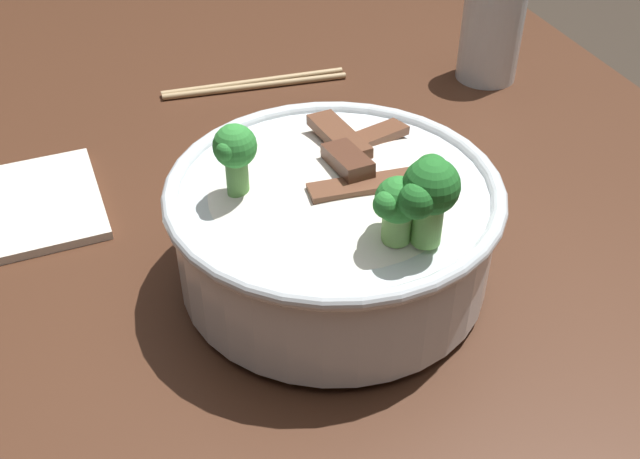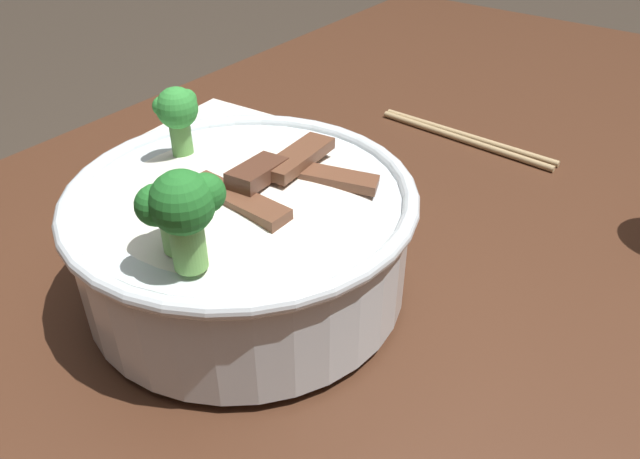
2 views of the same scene
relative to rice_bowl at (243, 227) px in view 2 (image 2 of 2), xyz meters
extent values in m
cube|color=#472819|center=(0.17, -0.04, -0.09)|extent=(1.37, 0.78, 0.06)
cube|color=#472819|center=(0.77, 0.27, -0.51)|extent=(0.07, 0.07, 0.78)
cylinder|color=silver|center=(0.00, 0.00, -0.06)|extent=(0.11, 0.11, 0.01)
cylinder|color=silver|center=(0.00, 0.00, -0.01)|extent=(0.23, 0.23, 0.08)
torus|color=silver|center=(0.00, 0.00, 0.03)|extent=(0.25, 0.25, 0.01)
ellipsoid|color=white|center=(0.00, 0.00, 0.01)|extent=(0.21, 0.21, 0.05)
cube|color=brown|center=(0.04, -0.04, 0.04)|extent=(0.05, 0.08, 0.01)
cube|color=#563323|center=(0.01, -0.01, 0.04)|extent=(0.05, 0.03, 0.01)
cube|color=brown|center=(0.04, -0.02, 0.04)|extent=(0.07, 0.03, 0.01)
cube|color=brown|center=(-0.02, -0.02, 0.04)|extent=(0.02, 0.08, 0.01)
cylinder|color=#5B9947|center=(0.01, 0.07, 0.04)|extent=(0.02, 0.02, 0.03)
sphere|color=green|center=(0.01, 0.07, 0.07)|extent=(0.03, 0.03, 0.03)
sphere|color=green|center=(0.02, 0.07, 0.07)|extent=(0.01, 0.01, 0.01)
sphere|color=green|center=(0.00, 0.07, 0.07)|extent=(0.01, 0.01, 0.01)
cylinder|color=#7AB256|center=(-0.07, -0.02, 0.04)|extent=(0.02, 0.02, 0.02)
sphere|color=#2D8433|center=(-0.07, -0.02, 0.06)|extent=(0.03, 0.03, 0.03)
sphere|color=#2D8433|center=(-0.06, -0.02, 0.06)|extent=(0.02, 0.02, 0.02)
sphere|color=#2D8433|center=(-0.07, -0.01, 0.06)|extent=(0.02, 0.02, 0.02)
cylinder|color=#6BA84C|center=(-0.08, -0.03, 0.05)|extent=(0.02, 0.02, 0.03)
sphere|color=#237028|center=(-0.08, -0.03, 0.07)|extent=(0.04, 0.04, 0.04)
sphere|color=#237028|center=(-0.07, -0.04, 0.08)|extent=(0.02, 0.02, 0.02)
sphere|color=#237028|center=(-0.09, -0.02, 0.07)|extent=(0.02, 0.02, 0.02)
cylinder|color=tan|center=(0.34, -0.02, -0.06)|extent=(0.01, 0.21, 0.01)
cylinder|color=tan|center=(0.33, -0.02, -0.06)|extent=(0.02, 0.21, 0.01)
cube|color=silver|center=(0.17, 0.22, -0.06)|extent=(0.15, 0.11, 0.01)
camera|label=1|loc=(-0.41, 0.15, 0.34)|focal=42.18mm
camera|label=2|loc=(-0.26, -0.26, 0.25)|focal=34.50mm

